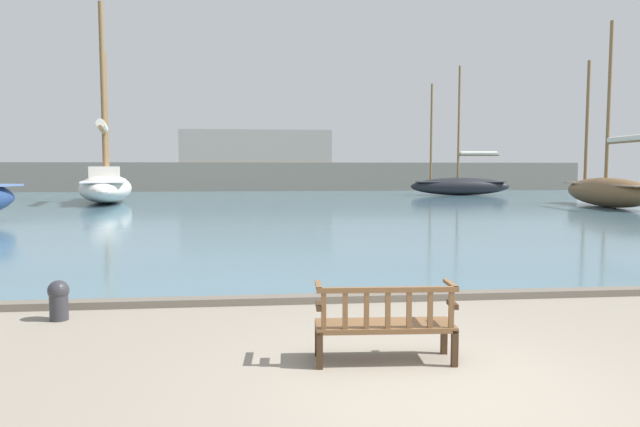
{
  "coord_description": "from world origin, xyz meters",
  "views": [
    {
      "loc": [
        -1.84,
        -5.51,
        2.25
      ],
      "look_at": [
        -0.21,
        10.0,
        1.0
      ],
      "focal_mm": 32.0,
      "sensor_mm": 36.0,
      "label": 1
    }
  ],
  "objects_px": {
    "sailboat_mid_port": "(608,190)",
    "mooring_bollard": "(59,298)",
    "park_bench": "(385,322)",
    "sailboat_centre_channel": "(106,184)",
    "sailboat_distant_harbor": "(460,184)"
  },
  "relations": [
    {
      "from": "park_bench",
      "to": "mooring_bollard",
      "type": "bearing_deg",
      "value": 152.37
    },
    {
      "from": "sailboat_distant_harbor",
      "to": "mooring_bollard",
      "type": "bearing_deg",
      "value": -118.02
    },
    {
      "from": "park_bench",
      "to": "mooring_bollard",
      "type": "height_order",
      "value": "park_bench"
    },
    {
      "from": "park_bench",
      "to": "sailboat_centre_channel",
      "type": "height_order",
      "value": "sailboat_centre_channel"
    },
    {
      "from": "sailboat_mid_port",
      "to": "park_bench",
      "type": "bearing_deg",
      "value": -127.15
    },
    {
      "from": "sailboat_mid_port",
      "to": "mooring_bollard",
      "type": "xyz_separation_m",
      "value": [
        -22.29,
        -21.32,
        -0.72
      ]
    },
    {
      "from": "sailboat_centre_channel",
      "to": "sailboat_distant_harbor",
      "type": "height_order",
      "value": "sailboat_centre_channel"
    },
    {
      "from": "sailboat_mid_port",
      "to": "sailboat_distant_harbor",
      "type": "height_order",
      "value": "sailboat_mid_port"
    },
    {
      "from": "park_bench",
      "to": "sailboat_distant_harbor",
      "type": "xyz_separation_m",
      "value": [
        14.47,
        37.76,
        0.48
      ]
    },
    {
      "from": "sailboat_centre_channel",
      "to": "sailboat_mid_port",
      "type": "distance_m",
      "value": 30.0
    },
    {
      "from": "mooring_bollard",
      "to": "park_bench",
      "type": "bearing_deg",
      "value": -27.63
    },
    {
      "from": "park_bench",
      "to": "sailboat_mid_port",
      "type": "bearing_deg",
      "value": 52.85
    },
    {
      "from": "sailboat_centre_channel",
      "to": "mooring_bollard",
      "type": "height_order",
      "value": "sailboat_centre_channel"
    },
    {
      "from": "sailboat_centre_channel",
      "to": "mooring_bollard",
      "type": "xyz_separation_m",
      "value": [
        6.77,
        -28.73,
        -0.93
      ]
    },
    {
      "from": "park_bench",
      "to": "sailboat_distant_harbor",
      "type": "height_order",
      "value": "sailboat_distant_harbor"
    }
  ]
}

